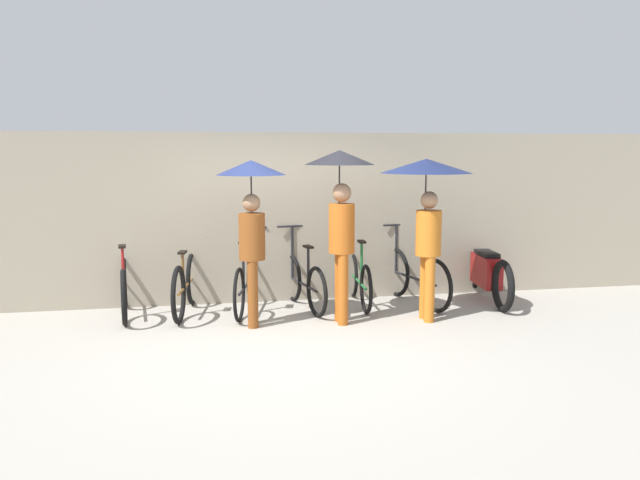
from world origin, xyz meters
name	(u,v)px	position (x,y,z in m)	size (l,w,h in m)	color
ground_plane	(290,341)	(0.00, 0.00, 0.00)	(30.00, 30.00, 0.00)	#9E998E
back_wall	(270,218)	(0.00, 1.99, 1.20)	(13.04, 0.12, 2.40)	gray
parked_bicycle_0	(124,288)	(-1.97, 1.53, 0.37)	(0.44, 1.69, 1.06)	black
parked_bicycle_1	(186,285)	(-1.18, 1.49, 0.38)	(0.46, 1.72, 0.97)	black
parked_bicycle_2	(246,284)	(-0.39, 1.47, 0.37)	(0.56, 1.71, 1.09)	black
parked_bicycle_3	(304,283)	(0.39, 1.46, 0.36)	(0.50, 1.60, 1.10)	black
parked_bicycle_4	(359,280)	(1.18, 1.52, 0.35)	(0.44, 1.65, 1.03)	black
parked_bicycle_5	(415,277)	(1.97, 1.43, 0.38)	(0.57, 1.73, 1.08)	black
pedestrian_leading	(251,202)	(-0.35, 0.80, 1.52)	(0.85, 0.85, 2.03)	brown
pedestrian_center	(340,194)	(0.74, 0.73, 1.61)	(0.87, 0.87, 2.15)	#B25619
pedestrian_trailing	(427,189)	(1.84, 0.67, 1.67)	(1.15, 1.15, 2.04)	#C66B1E
motorcycle	(486,273)	(3.06, 1.46, 0.40)	(0.58, 2.05, 0.92)	black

